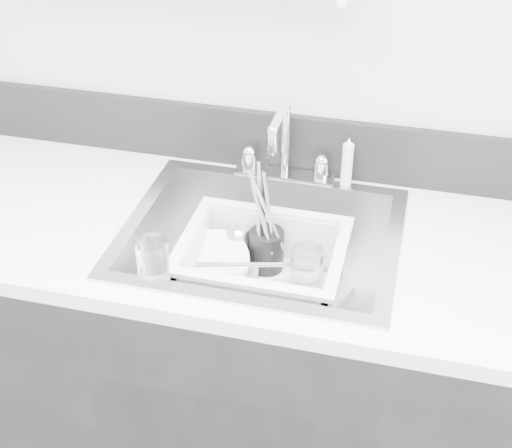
# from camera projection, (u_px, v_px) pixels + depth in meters

# --- Properties ---
(room_shell) EXTENTS (3.50, 3.00, 2.60)m
(room_shell) POSITION_uv_depth(u_px,v_px,m) (30.00, 34.00, 0.58)
(room_shell) COLOR silver
(room_shell) RESTS_ON ground
(counter_run) EXTENTS (3.20, 0.62, 0.92)m
(counter_run) POSITION_uv_depth(u_px,v_px,m) (261.00, 371.00, 1.93)
(counter_run) COLOR black
(counter_run) RESTS_ON ground
(backsplash) EXTENTS (3.20, 0.02, 0.16)m
(backsplash) POSITION_uv_depth(u_px,v_px,m) (289.00, 143.00, 1.85)
(backsplash) COLOR black
(backsplash) RESTS_ON counter_run
(sink) EXTENTS (0.64, 0.52, 0.20)m
(sink) POSITION_uv_depth(u_px,v_px,m) (261.00, 263.00, 1.71)
(sink) COLOR silver
(sink) RESTS_ON counter_run
(faucet) EXTENTS (0.26, 0.18, 0.23)m
(faucet) POSITION_uv_depth(u_px,v_px,m) (284.00, 160.00, 1.82)
(faucet) COLOR silver
(faucet) RESTS_ON counter_run
(side_sprayer) EXTENTS (0.03, 0.03, 0.14)m
(side_sprayer) POSITION_uv_depth(u_px,v_px,m) (347.00, 162.00, 1.79)
(side_sprayer) COLOR silver
(side_sprayer) RESTS_ON counter_run
(wash_tub) EXTENTS (0.47, 0.43, 0.15)m
(wash_tub) POSITION_uv_depth(u_px,v_px,m) (262.00, 269.00, 1.70)
(wash_tub) COLOR silver
(wash_tub) RESTS_ON sink
(plate_stack) EXTENTS (0.23, 0.23, 0.09)m
(plate_stack) POSITION_uv_depth(u_px,v_px,m) (215.00, 271.00, 1.75)
(plate_stack) COLOR white
(plate_stack) RESTS_ON wash_tub
(utensil_cup) EXTENTS (0.09, 0.09, 0.29)m
(utensil_cup) POSITION_uv_depth(u_px,v_px,m) (267.00, 247.00, 1.77)
(utensil_cup) COLOR black
(utensil_cup) RESTS_ON wash_tub
(ladle) EXTENTS (0.25, 0.32, 0.09)m
(ladle) POSITION_uv_depth(u_px,v_px,m) (247.00, 263.00, 1.74)
(ladle) COLOR silver
(ladle) RESTS_ON wash_tub
(tumbler_in_tub) EXTENTS (0.10, 0.10, 0.11)m
(tumbler_in_tub) POSITION_uv_depth(u_px,v_px,m) (307.00, 269.00, 1.71)
(tumbler_in_tub) COLOR white
(tumbler_in_tub) RESTS_ON wash_tub
(tumbler_counter) EXTENTS (0.08, 0.08, 0.10)m
(tumbler_counter) POSITION_uv_depth(u_px,v_px,m) (152.00, 260.00, 1.50)
(tumbler_counter) COLOR white
(tumbler_counter) RESTS_ON counter_run
(bowl_small) EXTENTS (0.11, 0.11, 0.03)m
(bowl_small) POSITION_uv_depth(u_px,v_px,m) (297.00, 306.00, 1.66)
(bowl_small) COLOR white
(bowl_small) RESTS_ON wash_tub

